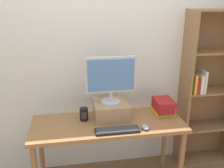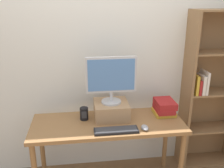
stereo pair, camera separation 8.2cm
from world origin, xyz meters
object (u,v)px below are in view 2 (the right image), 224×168
desk (108,130)px  computer_mouse (145,128)px  book_stack (164,107)px  keyboard (116,130)px  computer_monitor (111,78)px  bookshelf_unit (211,91)px  desk_speaker (84,114)px  riser_box (111,110)px

desk → computer_mouse: bearing=-29.4°
book_stack → keyboard: bearing=-151.5°
computer_monitor → computer_mouse: size_ratio=4.73×
bookshelf_unit → keyboard: bookshelf_unit is taller
desk → book_stack: (0.60, 0.11, 0.17)m
desk → book_stack: bearing=10.4°
book_stack → desk_speaker: 0.83m
book_stack → bookshelf_unit: bearing=17.0°
computer_monitor → desk_speaker: bearing=-177.2°
desk → computer_monitor: (0.05, 0.10, 0.51)m
computer_mouse → desk_speaker: size_ratio=0.83×
riser_box → desk_speaker: bearing=-176.9°
desk → desk_speaker: desk_speaker is taller
keyboard → bookshelf_unit: bearing=22.7°
desk_speaker → riser_box: bearing=3.1°
bookshelf_unit → riser_box: bookshelf_unit is taller
riser_box → computer_mouse: bearing=-46.2°
book_stack → desk_speaker: bearing=-178.6°
desk → book_stack: 0.64m
computer_monitor → desk: bearing=-114.2°
riser_box → computer_mouse: (0.28, -0.29, -0.06)m
desk → computer_mouse: size_ratio=14.25×
computer_monitor → bookshelf_unit: bearing=9.4°
computer_monitor → book_stack: bearing=0.7°
book_stack → desk: bearing=-169.6°
desk → keyboard: size_ratio=3.68×
computer_monitor → keyboard: bearing=-88.5°
keyboard → book_stack: (0.55, 0.30, 0.06)m
computer_mouse → desk_speaker: (-0.55, 0.27, 0.05)m
computer_mouse → book_stack: 0.41m
riser_box → computer_mouse: 0.40m
bookshelf_unit → computer_mouse: size_ratio=17.26×
computer_monitor → keyboard: size_ratio=1.22×
computer_monitor → desk_speaker: (-0.27, -0.01, -0.36)m
bookshelf_unit → computer_monitor: bookshelf_unit is taller
riser_box → desk_speaker: (-0.27, -0.01, -0.02)m
riser_box → book_stack: size_ratio=1.32×
computer_mouse → desk_speaker: desk_speaker is taller
book_stack → desk_speaker: (-0.83, -0.02, -0.01)m
desk → keyboard: bearing=-73.8°
desk → riser_box: riser_box is taller
desk → bookshelf_unit: bookshelf_unit is taller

